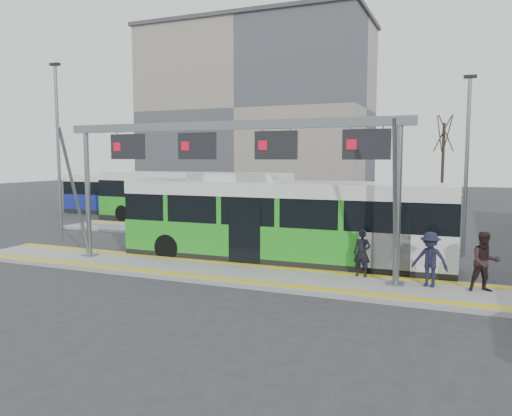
{
  "coord_description": "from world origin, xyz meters",
  "views": [
    {
      "loc": [
        7.34,
        -15.42,
        4.1
      ],
      "look_at": [
        -0.35,
        3.0,
        2.07
      ],
      "focal_mm": 35.0,
      "sensor_mm": 36.0,
      "label": 1
    }
  ],
  "objects_px": {
    "passenger_b": "(485,262)",
    "gantry": "(226,152)",
    "passenger_a": "(362,253)",
    "passenger_c": "(430,259)",
    "hero_bus": "(282,222)"
  },
  "relations": [
    {
      "from": "gantry",
      "to": "passenger_b",
      "type": "height_order",
      "value": "gantry"
    },
    {
      "from": "gantry",
      "to": "passenger_a",
      "type": "bearing_deg",
      "value": 8.69
    },
    {
      "from": "hero_bus",
      "to": "passenger_c",
      "type": "xyz_separation_m",
      "value": [
        5.58,
        -2.17,
        -0.6
      ]
    },
    {
      "from": "gantry",
      "to": "passenger_a",
      "type": "distance_m",
      "value": 5.8
    },
    {
      "from": "gantry",
      "to": "passenger_b",
      "type": "distance_m",
      "value": 8.97
    },
    {
      "from": "passenger_a",
      "to": "passenger_b",
      "type": "bearing_deg",
      "value": -0.95
    },
    {
      "from": "gantry",
      "to": "passenger_c",
      "type": "bearing_deg",
      "value": 1.68
    },
    {
      "from": "hero_bus",
      "to": "passenger_c",
      "type": "distance_m",
      "value": 6.02
    },
    {
      "from": "passenger_b",
      "to": "gantry",
      "type": "bearing_deg",
      "value": 162.62
    },
    {
      "from": "gantry",
      "to": "hero_bus",
      "type": "relative_size",
      "value": 1.02
    },
    {
      "from": "hero_bus",
      "to": "passenger_b",
      "type": "relative_size",
      "value": 7.17
    },
    {
      "from": "gantry",
      "to": "hero_bus",
      "type": "height_order",
      "value": "gantry"
    },
    {
      "from": "passenger_a",
      "to": "passenger_b",
      "type": "xyz_separation_m",
      "value": [
        3.69,
        -0.48,
        0.1
      ]
    },
    {
      "from": "passenger_c",
      "to": "gantry",
      "type": "bearing_deg",
      "value": -165.37
    },
    {
      "from": "gantry",
      "to": "passenger_a",
      "type": "height_order",
      "value": "gantry"
    }
  ]
}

